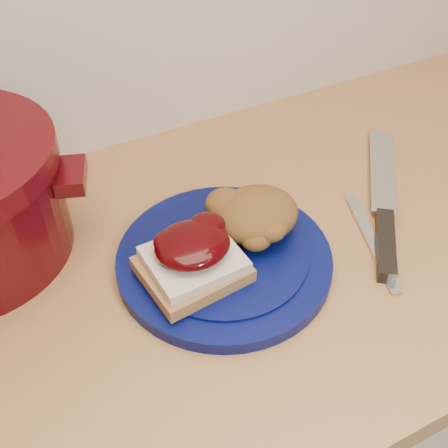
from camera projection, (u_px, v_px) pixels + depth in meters
name	position (u px, v px, depth m)	size (l,w,h in m)	color
base_cabinet	(222.00, 431.00, 1.04)	(4.00, 0.60, 0.86)	beige
plate	(224.00, 260.00, 0.71)	(0.27, 0.27, 0.02)	#040A44
sandwich	(193.00, 258.00, 0.66)	(0.13, 0.11, 0.06)	olive
stuffing_mound	(256.00, 214.00, 0.71)	(0.11, 0.10, 0.06)	brown
chef_knife	(385.00, 222.00, 0.76)	(0.22, 0.27, 0.02)	black
butter_knife	(371.00, 240.00, 0.74)	(0.19, 0.01, 0.00)	silver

